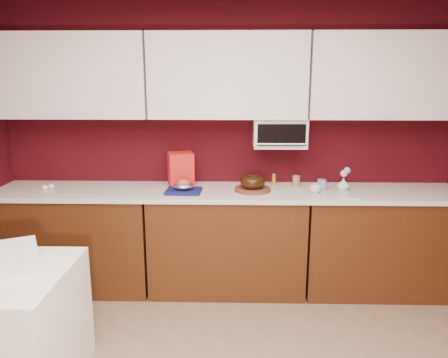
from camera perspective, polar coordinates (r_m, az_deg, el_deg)
name	(u,v)px	position (r m, az deg, el deg)	size (l,w,h in m)	color
wall_back	(228,144)	(3.96, 0.51, 4.57)	(4.00, 0.02, 2.50)	#3C080C
base_cabinet_left	(77,240)	(4.12, -18.65, -7.61)	(1.31, 0.58, 0.86)	#48240E
base_cabinet_center	(227,242)	(3.87, 0.41, -8.20)	(1.31, 0.58, 0.86)	#48240E
base_cabinet_right	(380,243)	(4.08, 19.69, -7.90)	(1.31, 0.58, 0.86)	#48240E
countertop	(227,192)	(3.73, 0.42, -1.75)	(4.00, 0.62, 0.04)	silver
upper_cabinet_left	(70,76)	(4.01, -19.44, 12.56)	(1.31, 0.33, 0.70)	white
upper_cabinet_center	(228,76)	(3.76, 0.49, 13.29)	(1.31, 0.33, 0.70)	white
upper_cabinet_right	(388,76)	(3.96, 20.63, 12.47)	(1.31, 0.33, 0.70)	white
toaster_oven	(280,132)	(3.82, 7.28, 6.05)	(0.45, 0.30, 0.25)	white
toaster_oven_door	(282,135)	(3.67, 7.52, 5.74)	(0.40, 0.02, 0.18)	black
toaster_oven_handle	(281,144)	(3.66, 7.51, 4.55)	(0.02, 0.02, 0.42)	silver
cake_base	(253,189)	(3.70, 3.75, -1.36)	(0.30, 0.30, 0.03)	brown
bundt_cake	(253,182)	(3.69, 3.76, -0.37)	(0.22, 0.22, 0.09)	black
navy_towel	(184,191)	(3.67, -5.30, -1.57)	(0.29, 0.25, 0.02)	#15174F
foil_ham_nest	(183,186)	(3.66, -5.32, -0.90)	(0.17, 0.14, 0.06)	white
roasted_ham	(183,183)	(3.65, -5.32, -0.52)	(0.10, 0.09, 0.07)	#AD584F
pandoro_box	(181,169)	(3.90, -5.67, 1.34)	(0.21, 0.19, 0.29)	red
dark_pan	(252,184)	(3.89, 3.61, -0.63)	(0.18, 0.18, 0.03)	black
coffee_mug	(315,188)	(3.71, 11.84, -1.10)	(0.08, 0.08, 0.09)	silver
blue_jar	(322,185)	(3.82, 12.65, -0.73)	(0.08, 0.08, 0.09)	navy
flower_vase	(343,183)	(3.84, 15.31, -0.57)	(0.08, 0.08, 0.12)	silver
flower_pink	(344,173)	(3.82, 15.39, 0.70)	(0.06, 0.06, 0.06)	pink
flower_blue	(347,170)	(3.84, 15.78, 1.08)	(0.06, 0.06, 0.06)	#809BCD
china_plate	(349,195)	(3.69, 16.07, -2.05)	(0.22, 0.22, 0.01)	silver
amber_bottle	(274,179)	(3.92, 6.52, -0.06)	(0.04, 0.04, 0.10)	olive
paper_cup	(296,181)	(3.90, 9.40, -0.25)	(0.07, 0.07, 0.10)	olive
egg_left	(45,187)	(4.05, -22.36, -1.00)	(0.05, 0.04, 0.04)	white
egg_right	(51,186)	(4.07, -21.64, -0.88)	(0.05, 0.04, 0.04)	white
newspaper_stack	(3,259)	(2.86, -26.91, -9.29)	(0.37, 0.30, 0.13)	white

